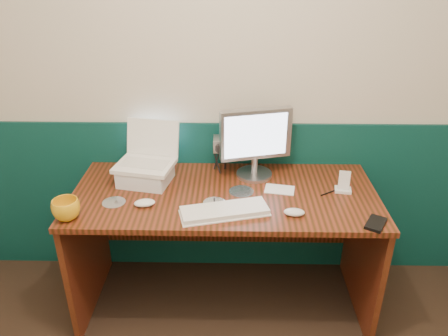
{
  "coord_description": "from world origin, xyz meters",
  "views": [
    {
      "loc": [
        -0.04,
        -0.61,
        1.9
      ],
      "look_at": [
        -0.07,
        1.23,
        0.97
      ],
      "focal_mm": 35.0,
      "sensor_mm": 36.0,
      "label": 1
    }
  ],
  "objects_px": {
    "monitor": "(255,144)",
    "laptop": "(143,146)",
    "camcorder": "(220,156)",
    "desk": "(225,250)",
    "keyboard": "(224,211)",
    "mug": "(66,209)"
  },
  "relations": [
    {
      "from": "monitor",
      "to": "laptop",
      "type": "bearing_deg",
      "value": 174.12
    },
    {
      "from": "monitor",
      "to": "camcorder",
      "type": "relative_size",
      "value": 2.08
    },
    {
      "from": "desk",
      "to": "camcorder",
      "type": "relative_size",
      "value": 8.52
    },
    {
      "from": "keyboard",
      "to": "camcorder",
      "type": "bearing_deg",
      "value": 80.07
    },
    {
      "from": "mug",
      "to": "camcorder",
      "type": "bearing_deg",
      "value": 36.23
    },
    {
      "from": "keyboard",
      "to": "desk",
      "type": "bearing_deg",
      "value": 76.57
    },
    {
      "from": "laptop",
      "to": "monitor",
      "type": "xyz_separation_m",
      "value": [
        0.6,
        0.09,
        -0.02
      ]
    },
    {
      "from": "laptop",
      "to": "keyboard",
      "type": "bearing_deg",
      "value": -24.02
    },
    {
      "from": "laptop",
      "to": "mug",
      "type": "bearing_deg",
      "value": -118.26
    },
    {
      "from": "monitor",
      "to": "camcorder",
      "type": "bearing_deg",
      "value": 148.67
    },
    {
      "from": "mug",
      "to": "camcorder",
      "type": "distance_m",
      "value": 0.88
    },
    {
      "from": "desk",
      "to": "laptop",
      "type": "distance_m",
      "value": 0.74
    },
    {
      "from": "desk",
      "to": "mug",
      "type": "distance_m",
      "value": 0.89
    },
    {
      "from": "monitor",
      "to": "keyboard",
      "type": "height_order",
      "value": "monitor"
    },
    {
      "from": "laptop",
      "to": "camcorder",
      "type": "distance_m",
      "value": 0.44
    },
    {
      "from": "monitor",
      "to": "mug",
      "type": "distance_m",
      "value": 1.02
    },
    {
      "from": "laptop",
      "to": "monitor",
      "type": "distance_m",
      "value": 0.6
    },
    {
      "from": "keyboard",
      "to": "mug",
      "type": "distance_m",
      "value": 0.75
    },
    {
      "from": "desk",
      "to": "mug",
      "type": "height_order",
      "value": "mug"
    },
    {
      "from": "mug",
      "to": "camcorder",
      "type": "relative_size",
      "value": 0.69
    },
    {
      "from": "monitor",
      "to": "desk",
      "type": "bearing_deg",
      "value": -144.1
    },
    {
      "from": "keyboard",
      "to": "monitor",
      "type": "bearing_deg",
      "value": 53.82
    }
  ]
}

